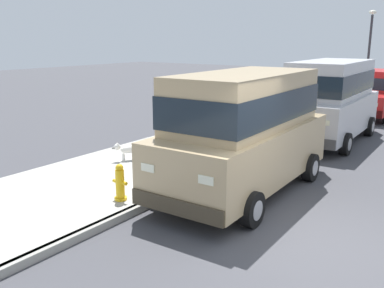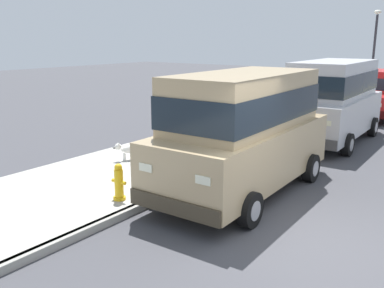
{
  "view_description": "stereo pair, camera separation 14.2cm",
  "coord_description": "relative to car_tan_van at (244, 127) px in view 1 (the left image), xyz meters",
  "views": [
    {
      "loc": [
        1.99,
        -6.22,
        3.17
      ],
      "look_at": [
        -3.48,
        1.42,
        0.85
      ],
      "focal_mm": 39.86,
      "sensor_mm": 36.0,
      "label": 1
    },
    {
      "loc": [
        2.1,
        -6.14,
        3.17
      ],
      "look_at": [
        -3.48,
        1.42,
        0.85
      ],
      "focal_mm": 39.86,
      "sensor_mm": 36.0,
      "label": 2
    }
  ],
  "objects": [
    {
      "name": "car_tan_van",
      "position": [
        0.0,
        0.0,
        0.0
      ],
      "size": [
        2.22,
        4.94,
        2.52
      ],
      "color": "tan",
      "rests_on": "ground"
    },
    {
      "name": "fire_hydrant",
      "position": [
        -1.5,
        -2.14,
        -0.92
      ],
      "size": [
        0.34,
        0.24,
        0.72
      ],
      "color": "gold",
      "rests_on": "sidewalk"
    },
    {
      "name": "ground_plane",
      "position": [
        2.15,
        -1.42,
        -1.39
      ],
      "size": [
        80.0,
        80.0,
        0.0
      ],
      "primitive_type": "plane",
      "color": "#424247"
    },
    {
      "name": "car_silver_van",
      "position": [
        -0.08,
        5.71,
        0.0
      ],
      "size": [
        2.22,
        4.95,
        2.52
      ],
      "color": "#BCBCC1",
      "rests_on": "ground"
    },
    {
      "name": "car_red_sedan",
      "position": [
        -0.02,
        11.27,
        -0.41
      ],
      "size": [
        2.08,
        4.62,
        1.92
      ],
      "color": "red",
      "rests_on": "ground"
    },
    {
      "name": "street_lamp",
      "position": [
        -1.4,
        15.5,
        1.51
      ],
      "size": [
        0.36,
        0.36,
        4.42
      ],
      "color": "#2D2D33",
      "rests_on": "sidewalk"
    },
    {
      "name": "curb",
      "position": [
        -1.05,
        -1.42,
        -1.32
      ],
      "size": [
        0.16,
        64.0,
        0.14
      ],
      "primitive_type": "cube",
      "color": "gray",
      "rests_on": "ground"
    },
    {
      "name": "sidewalk",
      "position": [
        -2.85,
        -1.42,
        -1.32
      ],
      "size": [
        3.6,
        64.0,
        0.14
      ],
      "primitive_type": "cube",
      "color": "#A8A59E",
      "rests_on": "ground"
    },
    {
      "name": "dog_white",
      "position": [
        -3.37,
        -0.05,
        -0.97
      ],
      "size": [
        0.47,
        0.66,
        0.49
      ],
      "color": "white",
      "rests_on": "sidewalk"
    }
  ]
}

